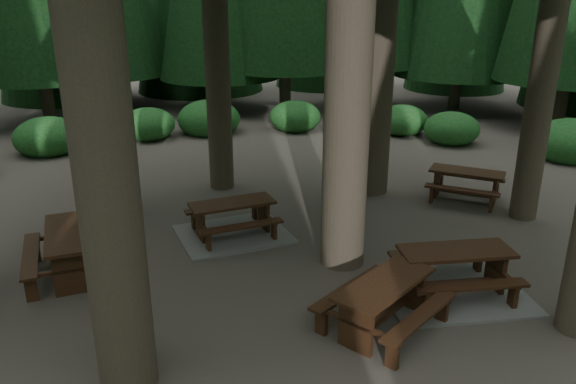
{
  "coord_description": "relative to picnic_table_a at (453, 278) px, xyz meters",
  "views": [
    {
      "loc": [
        -1.39,
        -9.5,
        5.02
      ],
      "look_at": [
        -0.13,
        1.29,
        1.1
      ],
      "focal_mm": 35.0,
      "sensor_mm": 36.0,
      "label": 1
    }
  ],
  "objects": [
    {
      "name": "picnic_table_d",
      "position": [
        2.12,
        4.44,
        0.22
      ],
      "size": [
        2.26,
        2.15,
        0.77
      ],
      "rotation": [
        0.0,
        0.0,
        -0.56
      ],
      "color": "black",
      "rests_on": "ground"
    },
    {
      "name": "picnic_table_e",
      "position": [
        -1.52,
        -0.93,
        0.25
      ],
      "size": [
        2.42,
        2.39,
        0.82
      ],
      "rotation": [
        0.0,
        0.0,
        0.74
      ],
      "color": "black",
      "rests_on": "ground"
    },
    {
      "name": "picnic_table_a",
      "position": [
        0.0,
        0.0,
        0.0
      ],
      "size": [
        2.51,
        2.09,
        0.83
      ],
      "rotation": [
        0.0,
        0.0,
        0.02
      ],
      "color": "gray",
      "rests_on": "ground"
    },
    {
      "name": "picnic_table_c",
      "position": [
        -3.77,
        2.9,
        -0.03
      ],
      "size": [
        2.72,
        2.46,
        0.77
      ],
      "rotation": [
        0.0,
        0.0,
        0.29
      ],
      "color": "gray",
      "rests_on": "ground"
    },
    {
      "name": "shrub_ring",
      "position": [
        -1.78,
        1.94,
        0.11
      ],
      "size": [
        23.86,
        24.64,
        1.49
      ],
      "color": "#1B501F",
      "rests_on": "ground"
    },
    {
      "name": "ground",
      "position": [
        -2.49,
        1.19,
        -0.29
      ],
      "size": [
        80.0,
        80.0,
        0.0
      ],
      "primitive_type": "plane",
      "color": "#554D45",
      "rests_on": "ground"
    },
    {
      "name": "picnic_table_b",
      "position": [
        -6.81,
        1.5,
        0.28
      ],
      "size": [
        2.06,
        2.34,
        0.86
      ],
      "rotation": [
        0.0,
        0.0,
        1.83
      ],
      "color": "black",
      "rests_on": "ground"
    }
  ]
}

